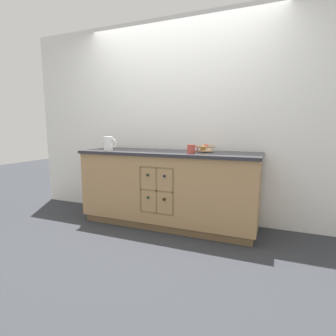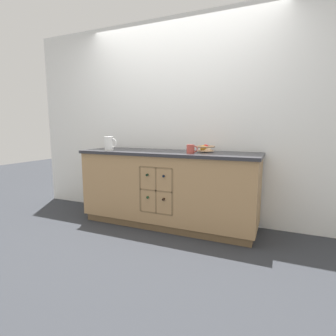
# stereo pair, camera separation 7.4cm
# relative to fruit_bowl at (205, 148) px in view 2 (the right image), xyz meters

# --- Properties ---
(ground_plane) EXTENTS (14.00, 14.00, 0.00)m
(ground_plane) POSITION_rel_fruit_bowl_xyz_m (-0.42, -0.13, -0.95)
(ground_plane) COLOR #2D3035
(back_wall) EXTENTS (4.51, 0.06, 2.55)m
(back_wall) POSITION_rel_fruit_bowl_xyz_m (-0.42, 0.24, 0.33)
(back_wall) COLOR white
(back_wall) RESTS_ON ground_plane
(kitchen_island) EXTENTS (2.15, 0.64, 0.90)m
(kitchen_island) POSITION_rel_fruit_bowl_xyz_m (-0.42, -0.13, -0.49)
(kitchen_island) COLOR brown
(kitchen_island) RESTS_ON ground_plane
(fruit_bowl) EXTENTS (0.22, 0.22, 0.09)m
(fruit_bowl) POSITION_rel_fruit_bowl_xyz_m (0.00, 0.00, 0.00)
(fruit_bowl) COLOR tan
(fruit_bowl) RESTS_ON kitchen_island
(white_pitcher) EXTENTS (0.17, 0.11, 0.17)m
(white_pitcher) POSITION_rel_fruit_bowl_xyz_m (-1.13, -0.31, 0.05)
(white_pitcher) COLOR white
(white_pitcher) RESTS_ON kitchen_island
(ceramic_mug) EXTENTS (0.13, 0.09, 0.10)m
(ceramic_mug) POSITION_rel_fruit_bowl_xyz_m (-0.09, -0.26, 0.00)
(ceramic_mug) COLOR #B7473D
(ceramic_mug) RESTS_ON kitchen_island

